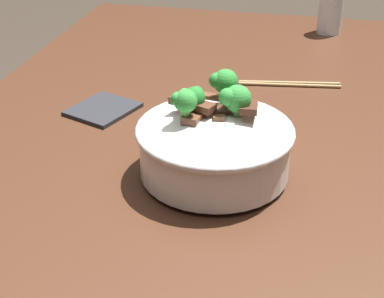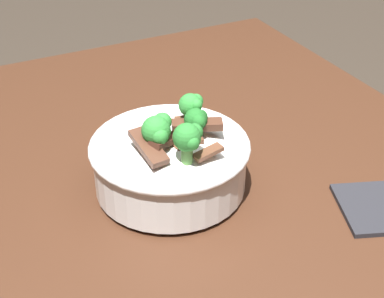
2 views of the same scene
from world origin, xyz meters
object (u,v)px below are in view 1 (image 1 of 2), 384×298
at_px(chopsticks_pair, 289,84).
at_px(rice_bowl, 215,141).
at_px(drinking_glass, 331,10).
at_px(folded_napkin, 103,109).

bearing_deg(chopsticks_pair, rice_bowl, 166.98).
relative_size(drinking_glass, chopsticks_pair, 0.61).
height_order(rice_bowl, folded_napkin, rice_bowl).
bearing_deg(folded_napkin, drinking_glass, -35.65).
bearing_deg(drinking_glass, folded_napkin, 144.35).
height_order(drinking_glass, chopsticks_pair, drinking_glass).
distance_m(drinking_glass, chopsticks_pair, 0.39).
relative_size(chopsticks_pair, folded_napkin, 1.80).
distance_m(rice_bowl, folded_napkin, 0.32).
relative_size(rice_bowl, folded_napkin, 2.05).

